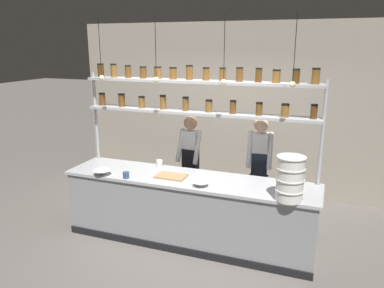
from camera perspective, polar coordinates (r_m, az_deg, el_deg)
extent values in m
plane|color=#5B5651|center=(5.35, -0.50, -14.44)|extent=(40.00, 40.00, 0.00)
cube|color=#9E9384|center=(6.77, 5.91, 5.34)|extent=(5.79, 0.12, 3.01)
cube|color=gray|center=(5.14, -0.51, -10.17)|extent=(3.33, 0.72, 0.88)
cube|color=#ADAFB5|center=(4.97, -0.52, -5.36)|extent=(3.39, 0.76, 0.04)
cube|color=black|center=(5.03, -2.04, -15.85)|extent=(3.33, 0.03, 0.10)
cylinder|color=#ADAFB5|center=(5.91, -14.13, -0.31)|extent=(0.04, 0.04, 2.23)
cylinder|color=#ADAFB5|center=(4.92, 18.83, -3.76)|extent=(0.04, 0.04, 2.23)
cube|color=#ADAFB5|center=(5.05, 0.80, 4.81)|extent=(3.23, 0.28, 0.04)
cylinder|color=brown|center=(5.70, -13.51, 6.58)|extent=(0.09, 0.09, 0.16)
cylinder|color=black|center=(5.68, -13.56, 7.49)|extent=(0.09, 0.09, 0.02)
cylinder|color=brown|center=(5.52, -10.66, 6.49)|extent=(0.10, 0.10, 0.17)
cylinder|color=black|center=(5.51, -10.71, 7.44)|extent=(0.10, 0.10, 0.02)
cylinder|color=brown|center=(5.36, -7.66, 6.26)|extent=(0.09, 0.09, 0.15)
cylinder|color=black|center=(5.35, -7.69, 7.14)|extent=(0.09, 0.09, 0.02)
cylinder|color=brown|center=(5.22, -4.43, 6.28)|extent=(0.09, 0.09, 0.18)
cylinder|color=black|center=(5.20, -4.45, 7.34)|extent=(0.09, 0.09, 0.02)
cylinder|color=brown|center=(5.09, -0.97, 6.05)|extent=(0.09, 0.09, 0.17)
cylinder|color=black|center=(5.07, -0.98, 7.10)|extent=(0.09, 0.09, 0.02)
cylinder|color=brown|center=(4.98, 2.59, 5.71)|extent=(0.09, 0.09, 0.14)
cylinder|color=black|center=(4.97, 2.60, 6.64)|extent=(0.09, 0.09, 0.02)
cylinder|color=brown|center=(4.89, 6.25, 5.53)|extent=(0.08, 0.08, 0.15)
cylinder|color=black|center=(4.88, 6.28, 6.54)|extent=(0.08, 0.08, 0.02)
cylinder|color=brown|center=(4.82, 10.19, 5.19)|extent=(0.08, 0.08, 0.15)
cylinder|color=black|center=(4.81, 10.23, 6.16)|extent=(0.09, 0.09, 0.02)
cylinder|color=brown|center=(4.77, 13.99, 4.89)|extent=(0.10, 0.10, 0.14)
cylinder|color=black|center=(4.76, 14.05, 5.86)|extent=(0.10, 0.10, 0.02)
cylinder|color=#513314|center=(4.75, 18.08, 4.61)|extent=(0.08, 0.08, 0.16)
cylinder|color=black|center=(4.74, 18.16, 5.67)|extent=(0.08, 0.08, 0.02)
cube|color=#ADAFB5|center=(4.99, 0.82, 9.50)|extent=(3.23, 0.28, 0.04)
cylinder|color=#513314|center=(5.65, -13.73, 10.77)|extent=(0.09, 0.09, 0.17)
cylinder|color=black|center=(5.65, -13.79, 11.73)|extent=(0.09, 0.09, 0.02)
cylinder|color=brown|center=(5.53, -11.84, 10.80)|extent=(0.09, 0.09, 0.17)
cylinder|color=black|center=(5.53, -11.89, 11.78)|extent=(0.09, 0.09, 0.02)
cylinder|color=brown|center=(5.41, -9.70, 10.74)|extent=(0.09, 0.09, 0.16)
cylinder|color=black|center=(5.41, -9.74, 11.66)|extent=(0.09, 0.09, 0.02)
cylinder|color=brown|center=(5.30, -7.45, 10.68)|extent=(0.09, 0.09, 0.14)
cylinder|color=black|center=(5.30, -7.48, 11.56)|extent=(0.10, 0.10, 0.02)
cylinder|color=brown|center=(5.20, -5.25, 10.67)|extent=(0.10, 0.10, 0.15)
cylinder|color=black|center=(5.20, -5.27, 11.59)|extent=(0.10, 0.10, 0.02)
cylinder|color=brown|center=(5.11, -2.90, 10.62)|extent=(0.10, 0.10, 0.14)
cylinder|color=black|center=(5.10, -2.91, 11.53)|extent=(0.10, 0.10, 0.02)
cylinder|color=brown|center=(5.02, -0.40, 10.74)|extent=(0.09, 0.09, 0.18)
cylinder|color=black|center=(5.01, -0.41, 11.86)|extent=(0.09, 0.09, 0.02)
cylinder|color=brown|center=(4.94, 2.16, 10.53)|extent=(0.09, 0.09, 0.15)
cylinder|color=black|center=(4.94, 2.17, 11.51)|extent=(0.09, 0.09, 0.02)
cylinder|color=brown|center=(4.88, 4.68, 10.43)|extent=(0.08, 0.08, 0.15)
cylinder|color=black|center=(4.87, 4.71, 11.44)|extent=(0.08, 0.08, 0.02)
cylinder|color=brown|center=(4.82, 7.25, 10.37)|extent=(0.09, 0.09, 0.16)
cylinder|color=black|center=(4.82, 7.29, 11.44)|extent=(0.09, 0.09, 0.02)
cylinder|color=#513314|center=(4.77, 10.12, 10.19)|extent=(0.08, 0.08, 0.16)
cylinder|color=black|center=(4.77, 10.17, 11.25)|extent=(0.08, 0.08, 0.02)
cylinder|color=brown|center=(4.74, 12.73, 9.94)|extent=(0.10, 0.10, 0.14)
cylinder|color=black|center=(4.73, 12.79, 10.92)|extent=(0.10, 0.10, 0.02)
cylinder|color=#513314|center=(4.71, 15.57, 9.83)|extent=(0.09, 0.09, 0.16)
cylinder|color=black|center=(4.71, 15.64, 10.90)|extent=(0.09, 0.09, 0.02)
cylinder|color=brown|center=(4.70, 18.33, 9.68)|extent=(0.09, 0.09, 0.17)
cylinder|color=black|center=(4.69, 18.43, 10.84)|extent=(0.10, 0.10, 0.02)
cylinder|color=black|center=(5.94, -0.92, -7.21)|extent=(0.11, 0.11, 0.77)
cylinder|color=black|center=(5.87, 0.48, -7.47)|extent=(0.11, 0.11, 0.77)
cube|color=black|center=(5.72, -0.23, -2.24)|extent=(0.24, 0.19, 0.33)
cube|color=white|center=(5.64, -0.23, 0.69)|extent=(0.24, 0.20, 0.27)
sphere|color=#A37A5B|center=(5.58, -0.23, 3.25)|extent=(0.20, 0.20, 0.20)
cylinder|color=white|center=(5.68, -1.81, -0.17)|extent=(0.09, 0.25, 0.51)
cylinder|color=white|center=(5.55, 0.83, -0.52)|extent=(0.09, 0.25, 0.51)
cylinder|color=black|center=(5.69, 9.15, -8.32)|extent=(0.11, 0.11, 0.79)
cylinder|color=black|center=(5.68, 10.77, -8.44)|extent=(0.11, 0.11, 0.79)
cube|color=#232838|center=(5.48, 10.22, -2.93)|extent=(0.24, 0.19, 0.34)
cube|color=white|center=(5.40, 10.38, 0.21)|extent=(0.24, 0.20, 0.28)
sphere|color=tan|center=(5.34, 10.51, 2.96)|extent=(0.21, 0.21, 0.21)
cylinder|color=white|center=(5.37, 8.74, -0.82)|extent=(0.09, 0.25, 0.52)
cylinder|color=white|center=(5.36, 11.83, -1.02)|extent=(0.09, 0.25, 0.52)
cylinder|color=white|center=(4.40, 14.56, -7.53)|extent=(0.30, 0.30, 0.12)
cylinder|color=silver|center=(4.37, 14.61, -6.76)|extent=(0.32, 0.32, 0.01)
cylinder|color=white|center=(4.35, 14.66, -5.97)|extent=(0.30, 0.30, 0.12)
cylinder|color=silver|center=(4.33, 14.72, -5.18)|extent=(0.32, 0.32, 0.01)
cylinder|color=white|center=(4.31, 14.78, -4.38)|extent=(0.30, 0.30, 0.12)
cylinder|color=silver|center=(4.29, 14.83, -3.58)|extent=(0.32, 0.32, 0.01)
cylinder|color=white|center=(4.27, 14.89, -2.76)|extent=(0.30, 0.30, 0.12)
cylinder|color=silver|center=(4.25, 14.95, -1.94)|extent=(0.32, 0.32, 0.01)
cube|color=#A88456|center=(4.98, -3.19, -4.92)|extent=(0.40, 0.26, 0.02)
cylinder|color=silver|center=(5.20, -13.51, -4.53)|extent=(0.11, 0.11, 0.01)
cone|color=silver|center=(5.19, -13.53, -4.25)|extent=(0.24, 0.24, 0.07)
cylinder|color=white|center=(4.67, 1.34, -6.37)|extent=(0.09, 0.09, 0.01)
cone|color=white|center=(4.66, 1.35, -6.12)|extent=(0.20, 0.20, 0.06)
cylinder|color=#334C70|center=(5.00, -10.03, -4.67)|extent=(0.08, 0.08, 0.09)
cylinder|color=silver|center=(5.39, -4.99, -2.97)|extent=(0.09, 0.09, 0.10)
cylinder|color=black|center=(5.24, -13.86, 13.96)|extent=(0.01, 0.01, 0.77)
sphere|color=#F9E5B2|center=(5.26, -13.60, 9.78)|extent=(0.07, 0.07, 0.07)
cylinder|color=black|center=(4.83, -5.57, 14.27)|extent=(0.01, 0.01, 0.77)
sphere|color=#F9E5B2|center=(4.85, -5.45, 9.73)|extent=(0.07, 0.07, 0.07)
cylinder|color=black|center=(4.52, 4.95, 14.24)|extent=(0.01, 0.01, 0.77)
sphere|color=#F9E5B2|center=(4.54, 4.84, 9.38)|extent=(0.07, 0.07, 0.07)
cylinder|color=black|center=(4.37, 15.43, 13.75)|extent=(0.01, 0.01, 0.77)
sphere|color=#F9E5B2|center=(4.39, 15.08, 8.75)|extent=(0.07, 0.07, 0.07)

